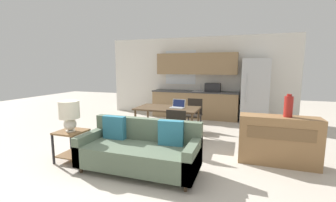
{
  "coord_description": "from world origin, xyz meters",
  "views": [
    {
      "loc": [
        1.56,
        -3.07,
        1.66
      ],
      "look_at": [
        0.0,
        1.5,
        0.95
      ],
      "focal_mm": 24.0,
      "sensor_mm": 36.0,
      "label": 1
    }
  ],
  "objects_px": {
    "dining_chair_far_right": "(194,113)",
    "credenza": "(278,140)",
    "side_table": "(72,141)",
    "vase": "(288,106)",
    "dining_chair_near_right": "(178,127)",
    "refrigerator": "(255,91)",
    "table_lamp": "(69,113)",
    "couch": "(140,150)",
    "laptop": "(178,106)",
    "dining_table": "(168,110)"
  },
  "relations": [
    {
      "from": "credenza",
      "to": "dining_chair_near_right",
      "type": "distance_m",
      "value": 1.84
    },
    {
      "from": "couch",
      "to": "table_lamp",
      "type": "xyz_separation_m",
      "value": [
        -1.31,
        -0.09,
        0.55
      ]
    },
    {
      "from": "table_lamp",
      "to": "vase",
      "type": "xyz_separation_m",
      "value": [
        3.58,
        1.07,
        0.14
      ]
    },
    {
      "from": "laptop",
      "to": "dining_chair_near_right",
      "type": "bearing_deg",
      "value": -68.57
    },
    {
      "from": "couch",
      "to": "table_lamp",
      "type": "relative_size",
      "value": 3.56
    },
    {
      "from": "dining_table",
      "to": "couch",
      "type": "bearing_deg",
      "value": -85.01
    },
    {
      "from": "couch",
      "to": "credenza",
      "type": "xyz_separation_m",
      "value": [
        2.15,
        0.97,
        0.09
      ]
    },
    {
      "from": "vase",
      "to": "table_lamp",
      "type": "bearing_deg",
      "value": -163.38
    },
    {
      "from": "couch",
      "to": "dining_chair_far_right",
      "type": "relative_size",
      "value": 2.27
    },
    {
      "from": "couch",
      "to": "credenza",
      "type": "distance_m",
      "value": 2.37
    },
    {
      "from": "table_lamp",
      "to": "dining_chair_far_right",
      "type": "bearing_deg",
      "value": 59.05
    },
    {
      "from": "side_table",
      "to": "table_lamp",
      "type": "bearing_deg",
      "value": -63.24
    },
    {
      "from": "dining_chair_far_right",
      "to": "dining_chair_near_right",
      "type": "distance_m",
      "value": 1.53
    },
    {
      "from": "couch",
      "to": "side_table",
      "type": "xyz_separation_m",
      "value": [
        -1.32,
        -0.07,
        0.04
      ]
    },
    {
      "from": "couch",
      "to": "refrigerator",
      "type": "bearing_deg",
      "value": 65.76
    },
    {
      "from": "dining_table",
      "to": "couch",
      "type": "xyz_separation_m",
      "value": [
        0.16,
        -1.84,
        -0.32
      ]
    },
    {
      "from": "dining_table",
      "to": "credenza",
      "type": "height_order",
      "value": "credenza"
    },
    {
      "from": "credenza",
      "to": "vase",
      "type": "bearing_deg",
      "value": 0.98
    },
    {
      "from": "dining_chair_far_right",
      "to": "credenza",
      "type": "bearing_deg",
      "value": -40.49
    },
    {
      "from": "dining_chair_far_right",
      "to": "laptop",
      "type": "height_order",
      "value": "laptop"
    },
    {
      "from": "dining_table",
      "to": "dining_chair_near_right",
      "type": "bearing_deg",
      "value": -57.9
    },
    {
      "from": "refrigerator",
      "to": "dining_table",
      "type": "relative_size",
      "value": 1.31
    },
    {
      "from": "vase",
      "to": "laptop",
      "type": "distance_m",
      "value": 2.39
    },
    {
      "from": "table_lamp",
      "to": "credenza",
      "type": "height_order",
      "value": "table_lamp"
    },
    {
      "from": "dining_table",
      "to": "table_lamp",
      "type": "height_order",
      "value": "table_lamp"
    },
    {
      "from": "laptop",
      "to": "couch",
      "type": "bearing_deg",
      "value": -87.08
    },
    {
      "from": "dining_chair_near_right",
      "to": "vase",
      "type": "bearing_deg",
      "value": 175.98
    },
    {
      "from": "dining_chair_near_right",
      "to": "laptop",
      "type": "height_order",
      "value": "laptop"
    },
    {
      "from": "couch",
      "to": "vase",
      "type": "distance_m",
      "value": 2.57
    },
    {
      "from": "credenza",
      "to": "laptop",
      "type": "height_order",
      "value": "laptop"
    },
    {
      "from": "dining_table",
      "to": "dining_chair_near_right",
      "type": "xyz_separation_m",
      "value": [
        0.47,
        -0.76,
        -0.19
      ]
    },
    {
      "from": "side_table",
      "to": "vase",
      "type": "relative_size",
      "value": 1.44
    },
    {
      "from": "couch",
      "to": "laptop",
      "type": "bearing_deg",
      "value": 87.63
    },
    {
      "from": "credenza",
      "to": "laptop",
      "type": "xyz_separation_m",
      "value": [
        -2.08,
        0.92,
        0.35
      ]
    },
    {
      "from": "table_lamp",
      "to": "dining_chair_far_right",
      "type": "relative_size",
      "value": 0.64
    },
    {
      "from": "laptop",
      "to": "table_lamp",
      "type": "bearing_deg",
      "value": -119.61
    },
    {
      "from": "table_lamp",
      "to": "laptop",
      "type": "distance_m",
      "value": 2.43
    },
    {
      "from": "table_lamp",
      "to": "vase",
      "type": "bearing_deg",
      "value": 16.62
    },
    {
      "from": "credenza",
      "to": "refrigerator",
      "type": "bearing_deg",
      "value": 95.28
    },
    {
      "from": "credenza",
      "to": "dining_chair_near_right",
      "type": "bearing_deg",
      "value": 176.66
    },
    {
      "from": "couch",
      "to": "dining_chair_near_right",
      "type": "distance_m",
      "value": 1.13
    },
    {
      "from": "dining_table",
      "to": "laptop",
      "type": "distance_m",
      "value": 0.27
    },
    {
      "from": "refrigerator",
      "to": "laptop",
      "type": "relative_size",
      "value": 5.67
    },
    {
      "from": "refrigerator",
      "to": "credenza",
      "type": "height_order",
      "value": "refrigerator"
    },
    {
      "from": "refrigerator",
      "to": "dining_chair_near_right",
      "type": "relative_size",
      "value": 2.3
    },
    {
      "from": "refrigerator",
      "to": "table_lamp",
      "type": "xyz_separation_m",
      "value": [
        -3.17,
        -4.23,
        -0.08
      ]
    },
    {
      "from": "side_table",
      "to": "dining_chair_far_right",
      "type": "bearing_deg",
      "value": 58.68
    },
    {
      "from": "refrigerator",
      "to": "dining_chair_near_right",
      "type": "bearing_deg",
      "value": -116.87
    },
    {
      "from": "dining_table",
      "to": "vase",
      "type": "relative_size",
      "value": 3.82
    },
    {
      "from": "table_lamp",
      "to": "couch",
      "type": "bearing_deg",
      "value": 4.09
    }
  ]
}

